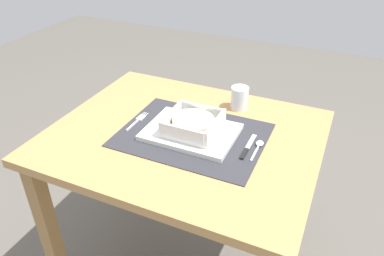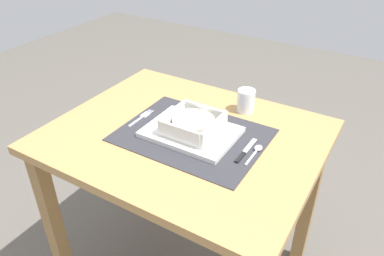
# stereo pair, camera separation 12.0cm
# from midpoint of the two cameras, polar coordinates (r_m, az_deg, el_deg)

# --- Properties ---
(dining_table) EXTENTS (0.87, 0.71, 0.71)m
(dining_table) POSITION_cam_midpoint_polar(r_m,az_deg,el_deg) (1.30, -3.80, -4.97)
(dining_table) COLOR #B2844C
(dining_table) RESTS_ON ground
(placemat) EXTENTS (0.47, 0.35, 0.00)m
(placemat) POSITION_cam_midpoint_polar(r_m,az_deg,el_deg) (1.22, -2.83, -1.22)
(placemat) COLOR #2D2D33
(placemat) RESTS_ON dining_table
(serving_plate) EXTENTS (0.29, 0.21, 0.02)m
(serving_plate) POSITION_cam_midpoint_polar(r_m,az_deg,el_deg) (1.22, -2.89, -0.62)
(serving_plate) COLOR white
(serving_plate) RESTS_ON placemat
(porridge_bowl) EXTENTS (0.16, 0.16, 0.06)m
(porridge_bowl) POSITION_cam_midpoint_polar(r_m,az_deg,el_deg) (1.19, -2.76, 0.41)
(porridge_bowl) COLOR white
(porridge_bowl) RESTS_ON serving_plate
(fork) EXTENTS (0.02, 0.13, 0.00)m
(fork) POSITION_cam_midpoint_polar(r_m,az_deg,el_deg) (1.31, -10.81, 1.15)
(fork) COLOR silver
(fork) RESTS_ON placemat
(spoon) EXTENTS (0.02, 0.11, 0.01)m
(spoon) POSITION_cam_midpoint_polar(r_m,az_deg,el_deg) (1.17, 7.30, -2.76)
(spoon) COLOR silver
(spoon) RESTS_ON placemat
(butter_knife) EXTENTS (0.01, 0.14, 0.01)m
(butter_knife) POSITION_cam_midpoint_polar(r_m,az_deg,el_deg) (1.15, 5.53, -3.17)
(butter_knife) COLOR black
(butter_knife) RESTS_ON placemat
(drinking_glass) EXTENTS (0.06, 0.06, 0.08)m
(drinking_glass) POSITION_cam_midpoint_polar(r_m,az_deg,el_deg) (1.36, 4.77, 4.35)
(drinking_glass) COLOR white
(drinking_glass) RESTS_ON dining_table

